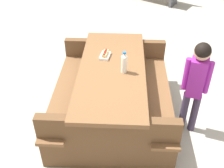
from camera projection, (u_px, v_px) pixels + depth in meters
ground_plane at (112, 116)px, 3.61m from camera, size 30.00×30.00×0.00m
picnic_table at (112, 89)px, 3.35m from camera, size 2.16×1.91×0.75m
soda_bottle at (124, 63)px, 3.03m from camera, size 0.07×0.07×0.26m
hotdog_tray at (105, 55)px, 3.35m from camera, size 0.20×0.14×0.08m
child_in_coat at (197, 78)px, 2.99m from camera, size 0.19×0.29×1.19m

